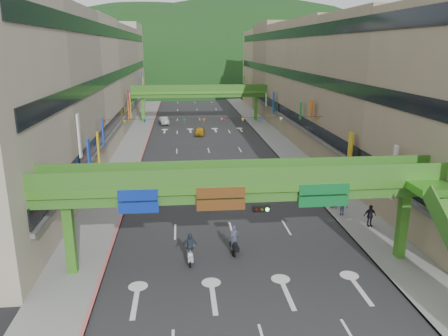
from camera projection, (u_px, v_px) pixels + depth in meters
The scene contains 23 objects.
ground at pixel (257, 319), 23.54m from camera, with size 320.00×320.00×0.00m, color black.
road_slab at pixel (205, 137), 71.48m from camera, with size 18.00×140.00×0.02m, color #28282B.
sidewalk_left at pixel (137, 138), 70.41m from camera, with size 4.00×140.00×0.15m, color gray.
sidewalk_right at pixel (271, 135), 72.52m from camera, with size 4.00×140.00×0.15m, color gray.
curb_left at pixel (149, 137), 70.59m from camera, with size 0.20×140.00×0.18m, color #CC5959.
curb_right at pixel (259, 135), 72.33m from camera, with size 0.20×140.00×0.18m, color gray.
building_row_left at pixel (81, 79), 67.14m from camera, with size 12.80×95.00×19.00m.
building_row_right at pixel (320, 77), 70.77m from camera, with size 12.80×95.00×19.00m.
overpass_near at pixel (259, 195), 27.40m from camera, with size 28.00×12.27×7.10m.
overpass_far at pixel (200, 94), 84.42m from camera, with size 28.00×2.20×7.10m.
hill_left at pixel (152, 84), 175.52m from camera, with size 168.00×140.00×112.00m, color #1C4419.
hill_right at pixel (243, 79), 198.52m from camera, with size 208.00×176.00×128.00m, color #1C4419.
bunting_string at pixel (214, 120), 50.71m from camera, with size 26.00×0.36×0.47m.
scooter_rider_near at pixel (234, 241), 30.76m from camera, with size 0.74×1.59×2.13m.
scooter_rider_mid at pixel (204, 195), 40.06m from camera, with size 0.90×1.60×2.03m.
scooter_rider_left at pixel (190, 248), 29.29m from camera, with size 1.10×1.60×2.20m.
scooter_rider_far at pixel (166, 184), 43.42m from camera, with size 0.93×1.58×2.05m.
parked_scooter_row at pixel (291, 178), 46.98m from camera, with size 1.60×9.35×1.08m.
car_silver at pixel (164, 121), 82.61m from camera, with size 1.48×4.24×1.40m, color #ADABB4.
car_yellow at pixel (200, 131), 72.56m from camera, with size 1.59×3.95×1.35m, color gold.
pedestrian_red at pixel (335, 201), 39.32m from camera, with size 0.77×0.60×1.59m, color #B00634.
pedestrian_dark at pixel (370, 217), 35.19m from camera, with size 1.07×0.44×1.82m, color black.
pedestrian_blue at pixel (342, 207), 37.56m from camera, with size 0.80×0.51×1.70m, color #364260.
Camera 1 is at (-3.81, -20.22, 14.16)m, focal length 35.00 mm.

